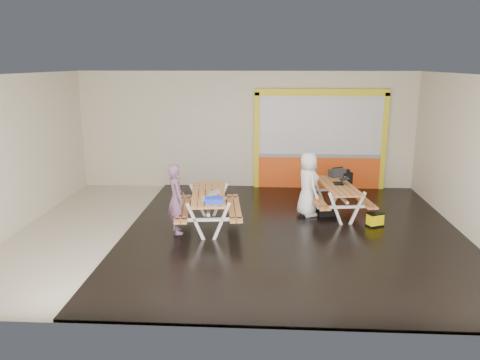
# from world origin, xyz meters

# --- Properties ---
(room) EXTENTS (10.02, 8.02, 3.52)m
(room) POSITION_xyz_m (0.00, 0.00, 1.75)
(room) COLOR beige
(room) RESTS_ON ground
(deck) EXTENTS (7.50, 7.98, 0.05)m
(deck) POSITION_xyz_m (1.25, 0.00, 0.03)
(deck) COLOR black
(deck) RESTS_ON room
(kiosk) EXTENTS (3.88, 0.16, 3.00)m
(kiosk) POSITION_xyz_m (2.20, 3.93, 1.44)
(kiosk) COLOR #EC4F16
(kiosk) RESTS_ON room
(picnic_table_left) EXTENTS (1.67, 2.27, 0.85)m
(picnic_table_left) POSITION_xyz_m (-0.68, 0.20, 0.65)
(picnic_table_left) COLOR #C97D3E
(picnic_table_left) RESTS_ON deck
(picnic_table_right) EXTENTS (1.64, 2.19, 0.81)m
(picnic_table_right) POSITION_xyz_m (2.40, 1.32, 0.62)
(picnic_table_right) COLOR #C97D3E
(picnic_table_right) RESTS_ON deck
(person_left) EXTENTS (0.57, 0.66, 1.53)m
(person_left) POSITION_xyz_m (-1.31, -0.39, 0.88)
(person_left) COLOR #6A4560
(person_left) RESTS_ON deck
(person_right) EXTENTS (0.72, 0.89, 1.57)m
(person_right) POSITION_xyz_m (1.65, 1.19, 0.85)
(person_right) COLOR white
(person_right) RESTS_ON deck
(laptop_left) EXTENTS (0.46, 0.42, 0.18)m
(laptop_left) POSITION_xyz_m (-0.60, -0.22, 0.90)
(laptop_left) COLOR silver
(laptop_left) RESTS_ON picnic_table_left
(laptop_right) EXTENTS (0.37, 0.33, 0.16)m
(laptop_right) POSITION_xyz_m (2.47, 1.42, 0.86)
(laptop_right) COLOR black
(laptop_right) RESTS_ON picnic_table_right
(blue_pouch) EXTENTS (0.40, 0.30, 0.11)m
(blue_pouch) POSITION_xyz_m (-0.47, -0.52, 0.90)
(blue_pouch) COLOR #1936E7
(blue_pouch) RESTS_ON picnic_table_left
(toolbox) EXTENTS (0.50, 0.40, 0.26)m
(toolbox) POSITION_xyz_m (2.50, 2.18, 0.91)
(toolbox) COLOR black
(toolbox) RESTS_ON picnic_table_right
(backpack) EXTENTS (0.33, 0.27, 0.48)m
(backpack) POSITION_xyz_m (2.76, 2.26, 0.74)
(backpack) COLOR black
(backpack) RESTS_ON picnic_table_right
(dark_case) EXTENTS (0.52, 0.43, 0.17)m
(dark_case) POSITION_xyz_m (2.13, 1.25, 0.13)
(dark_case) COLOR black
(dark_case) RESTS_ON deck
(fluke_bag) EXTENTS (0.43, 0.37, 0.31)m
(fluke_bag) POSITION_xyz_m (3.16, 0.48, 0.20)
(fluke_bag) COLOR black
(fluke_bag) RESTS_ON deck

